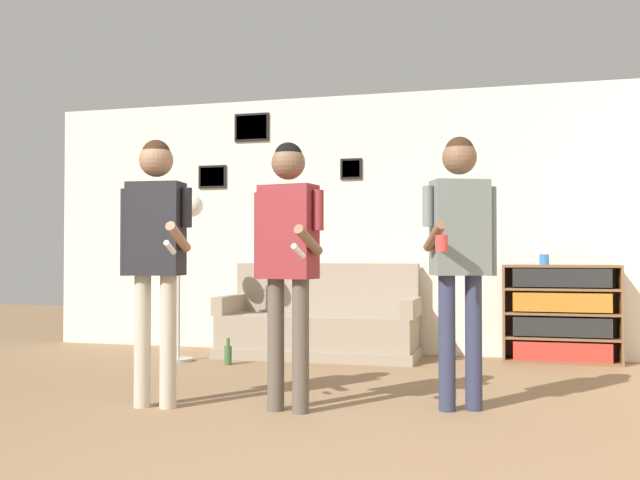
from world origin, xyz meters
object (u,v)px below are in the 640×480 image
(person_watcher_holding_cup, at_px, (460,239))
(drinking_cup, at_px, (544,260))
(couch, at_px, (319,326))
(bookshelf, at_px, (561,314))
(person_player_foreground_center, at_px, (288,244))
(floor_lamp, at_px, (179,231))
(bottle_on_floor, at_px, (228,354))
(person_player_foreground_left, at_px, (156,240))

(person_watcher_holding_cup, distance_m, drinking_cup, 2.47)
(couch, relative_size, person_watcher_holding_cup, 1.11)
(couch, xyz_separation_m, bookshelf, (2.31, 0.19, 0.16))
(bookshelf, height_order, person_player_foreground_center, person_player_foreground_center)
(floor_lamp, bearing_deg, bookshelf, 13.42)
(couch, height_order, bottle_on_floor, couch)
(person_player_foreground_left, xyz_separation_m, drinking_cup, (2.61, 2.80, -0.14))
(floor_lamp, bearing_deg, drinking_cup, 13.98)
(floor_lamp, height_order, bottle_on_floor, floor_lamp)
(floor_lamp, distance_m, person_watcher_holding_cup, 3.15)
(bottle_on_floor, bearing_deg, person_player_foreground_center, -57.38)
(couch, xyz_separation_m, floor_lamp, (-1.22, -0.65, 0.95))
(person_player_foreground_left, height_order, person_watcher_holding_cup, person_watcher_holding_cup)
(bookshelf, xyz_separation_m, person_player_foreground_center, (-1.86, -2.70, 0.62))
(bookshelf, height_order, drinking_cup, drinking_cup)
(couch, height_order, person_player_foreground_left, person_player_foreground_left)
(person_player_foreground_left, height_order, drinking_cup, person_player_foreground_left)
(bookshelf, bearing_deg, floor_lamp, -166.58)
(bottle_on_floor, bearing_deg, couch, 47.16)
(couch, bearing_deg, person_player_foreground_left, -99.63)
(bookshelf, relative_size, floor_lamp, 0.68)
(couch, relative_size, drinking_cup, 19.61)
(bookshelf, xyz_separation_m, bottle_on_floor, (-3.00, -0.93, -0.36))
(person_watcher_holding_cup, bearing_deg, couch, 124.93)
(person_player_foreground_left, distance_m, person_watcher_holding_cup, 2.01)
(person_player_foreground_center, bearing_deg, floor_lamp, 132.11)
(floor_lamp, height_order, person_player_foreground_left, person_player_foreground_left)
(person_watcher_holding_cup, distance_m, bottle_on_floor, 2.83)
(couch, distance_m, floor_lamp, 1.68)
(couch, bearing_deg, drinking_cup, 5.07)
(drinking_cup, bearing_deg, floor_lamp, -166.02)
(floor_lamp, relative_size, person_player_foreground_center, 0.91)
(bookshelf, height_order, bottle_on_floor, bookshelf)
(bookshelf, bearing_deg, person_player_foreground_left, -134.56)
(bookshelf, bearing_deg, drinking_cup, -179.84)
(person_watcher_holding_cup, bearing_deg, person_player_foreground_center, -163.53)
(couch, distance_m, person_player_foreground_left, 2.77)
(person_player_foreground_left, bearing_deg, drinking_cup, 47.01)
(couch, xyz_separation_m, bottle_on_floor, (-0.68, -0.74, -0.20))
(bookshelf, distance_m, person_watcher_holding_cup, 2.59)
(couch, relative_size, person_player_foreground_center, 1.14)
(person_player_foreground_center, relative_size, drinking_cup, 17.24)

